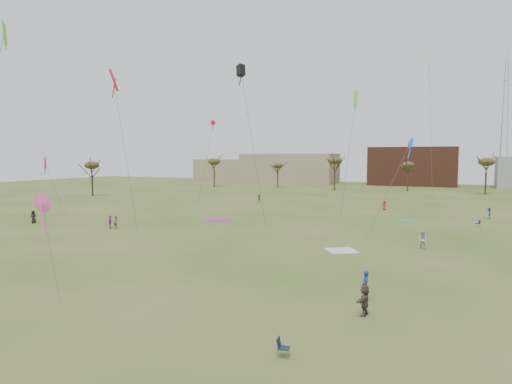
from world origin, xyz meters
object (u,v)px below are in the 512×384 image
at_px(flyer_near_right, 365,286).
at_px(camp_chair_center, 283,351).
at_px(radio_tower, 504,123).
at_px(camp_chair_right, 478,225).

xyz_separation_m(flyer_near_right, camp_chair_center, (-1.83, -9.32, -0.69)).
xyz_separation_m(camp_chair_center, radio_tower, (18.87, 134.12, 18.95)).
bearing_deg(radio_tower, camp_chair_center, -98.01).
height_order(camp_chair_center, camp_chair_right, same).
height_order(camp_chair_center, radio_tower, radio_tower).
bearing_deg(camp_chair_center, radio_tower, -16.99).
bearing_deg(flyer_near_right, camp_chair_center, -35.07).
relative_size(camp_chair_center, radio_tower, 0.02).
bearing_deg(radio_tower, camp_chair_right, -96.07).
bearing_deg(flyer_near_right, camp_chair_right, 143.98).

